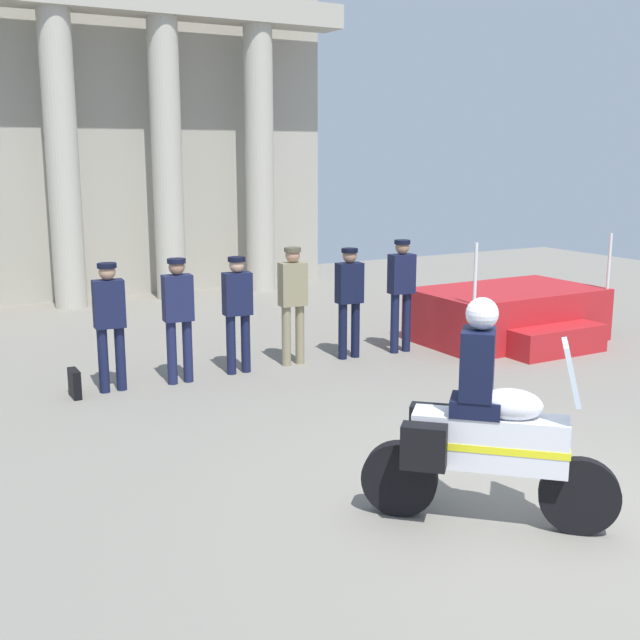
# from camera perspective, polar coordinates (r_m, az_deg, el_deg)

# --- Properties ---
(ground_plane) EXTENTS (28.74, 28.74, 0.00)m
(ground_plane) POSITION_cam_1_polar(r_m,az_deg,el_deg) (7.27, 14.75, -13.03)
(ground_plane) COLOR gray
(colonnade_backdrop) EXTENTS (10.00, 1.47, 6.70)m
(colonnade_backdrop) POSITION_cam_1_polar(r_m,az_deg,el_deg) (17.17, -14.95, 13.20)
(colonnade_backdrop) COLOR #A49F91
(colonnade_backdrop) RESTS_ON ground_plane
(reviewing_stand) EXTENTS (2.93, 2.28, 1.75)m
(reviewing_stand) POSITION_cam_1_polar(r_m,az_deg,el_deg) (13.34, 13.42, 0.29)
(reviewing_stand) COLOR #B21E23
(reviewing_stand) RESTS_ON ground_plane
(officer_in_row_0) EXTENTS (0.40, 0.25, 1.66)m
(officer_in_row_0) POSITION_cam_1_polar(r_m,az_deg,el_deg) (10.44, -14.79, 0.24)
(officer_in_row_0) COLOR #141938
(officer_in_row_0) RESTS_ON ground_plane
(officer_in_row_1) EXTENTS (0.40, 0.25, 1.67)m
(officer_in_row_1) POSITION_cam_1_polar(r_m,az_deg,el_deg) (10.62, -10.09, 0.68)
(officer_in_row_1) COLOR #191E42
(officer_in_row_1) RESTS_ON ground_plane
(officer_in_row_2) EXTENTS (0.40, 0.25, 1.63)m
(officer_in_row_2) POSITION_cam_1_polar(r_m,az_deg,el_deg) (11.00, -5.91, 1.05)
(officer_in_row_2) COLOR #141938
(officer_in_row_2) RESTS_ON ground_plane
(officer_in_row_3) EXTENTS (0.40, 0.25, 1.70)m
(officer_in_row_3) POSITION_cam_1_polar(r_m,az_deg,el_deg) (11.39, -1.95, 1.71)
(officer_in_row_3) COLOR #847A5B
(officer_in_row_3) RESTS_ON ground_plane
(officer_in_row_4) EXTENTS (0.40, 0.25, 1.65)m
(officer_in_row_4) POSITION_cam_1_polar(r_m,az_deg,el_deg) (11.77, 2.11, 1.87)
(officer_in_row_4) COLOR black
(officer_in_row_4) RESTS_ON ground_plane
(officer_in_row_5) EXTENTS (0.40, 0.25, 1.73)m
(officer_in_row_5) POSITION_cam_1_polar(r_m,az_deg,el_deg) (12.17, 5.83, 2.40)
(officer_in_row_5) COLOR #141938
(officer_in_row_5) RESTS_ON ground_plane
(motorcycle_with_rider) EXTENTS (1.60, 1.52, 1.90)m
(motorcycle_with_rider) POSITION_cam_1_polar(r_m,az_deg,el_deg) (6.67, 11.40, -7.81)
(motorcycle_with_rider) COLOR black
(motorcycle_with_rider) RESTS_ON ground_plane
(briefcase_on_ground) EXTENTS (0.10, 0.32, 0.36)m
(briefcase_on_ground) POSITION_cam_1_polar(r_m,az_deg,el_deg) (10.48, -17.11, -4.36)
(briefcase_on_ground) COLOR black
(briefcase_on_ground) RESTS_ON ground_plane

